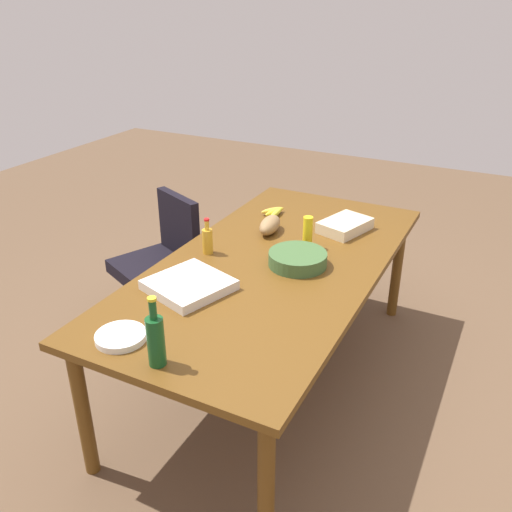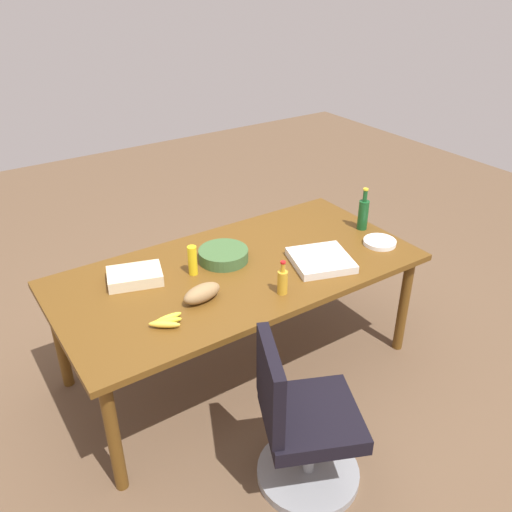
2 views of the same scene
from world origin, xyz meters
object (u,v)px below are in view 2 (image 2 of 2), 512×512
(banana_bunch, at_px, (166,321))
(bread_loaf, at_px, (202,293))
(wine_bottle, at_px, (363,213))
(sheet_cake, at_px, (135,276))
(pizza_box, at_px, (321,260))
(mustard_bottle, at_px, (193,260))
(dressing_bottle, at_px, (283,281))
(office_chair, at_px, (302,430))
(salad_bowl, at_px, (223,255))
(paper_plate_stack, at_px, (380,242))
(conference_table, at_px, (239,277))

(banana_bunch, xyz_separation_m, bread_loaf, (0.27, 0.10, 0.03))
(wine_bottle, distance_m, sheet_cake, 1.65)
(pizza_box, distance_m, mustard_bottle, 0.81)
(dressing_bottle, height_order, pizza_box, dressing_bottle)
(banana_bunch, relative_size, sheet_cake, 0.63)
(office_chair, distance_m, salad_bowl, 1.21)
(paper_plate_stack, distance_m, sheet_cake, 1.64)
(wine_bottle, xyz_separation_m, sheet_cake, (-1.63, 0.24, -0.08))
(paper_plate_stack, xyz_separation_m, sheet_cake, (-1.57, 0.48, 0.02))
(conference_table, height_order, bread_loaf, bread_loaf)
(dressing_bottle, bearing_deg, conference_table, 98.80)
(pizza_box, relative_size, mustard_bottle, 1.90)
(salad_bowl, relative_size, bread_loaf, 1.33)
(office_chair, bearing_deg, conference_table, 76.76)
(office_chair, relative_size, wine_bottle, 2.96)
(sheet_cake, bearing_deg, paper_plate_stack, -16.96)
(banana_bunch, bearing_deg, pizza_box, 2.38)
(sheet_cake, distance_m, pizza_box, 1.16)
(dressing_bottle, distance_m, mustard_bottle, 0.58)
(conference_table, xyz_separation_m, dressing_bottle, (0.06, -0.38, 0.15))
(conference_table, height_order, mustard_bottle, mustard_bottle)
(conference_table, distance_m, pizza_box, 0.53)
(wine_bottle, bearing_deg, mustard_bottle, 174.83)
(bread_loaf, height_order, pizza_box, bread_loaf)
(salad_bowl, bearing_deg, paper_plate_stack, -21.98)
(pizza_box, bearing_deg, paper_plate_stack, 15.77)
(bread_loaf, relative_size, paper_plate_stack, 1.09)
(dressing_bottle, xyz_separation_m, bread_loaf, (-0.42, 0.19, -0.03))
(banana_bunch, relative_size, pizza_box, 0.56)
(dressing_bottle, distance_m, sheet_cake, 0.89)
(bread_loaf, xyz_separation_m, wine_bottle, (1.40, 0.17, 0.07))
(pizza_box, bearing_deg, conference_table, 170.00)
(conference_table, height_order, dressing_bottle, dressing_bottle)
(dressing_bottle, distance_m, paper_plate_stack, 0.92)
(wine_bottle, xyz_separation_m, pizza_box, (-0.57, -0.22, -0.09))
(banana_bunch, relative_size, wine_bottle, 0.65)
(banana_bunch, height_order, pizza_box, pizza_box)
(bread_loaf, height_order, sheet_cake, bread_loaf)
(office_chair, relative_size, paper_plate_stack, 4.15)
(paper_plate_stack, distance_m, mustard_bottle, 1.29)
(banana_bunch, relative_size, paper_plate_stack, 0.91)
(paper_plate_stack, relative_size, sheet_cake, 0.69)
(conference_table, relative_size, paper_plate_stack, 10.41)
(bread_loaf, height_order, paper_plate_stack, bread_loaf)
(salad_bowl, distance_m, sheet_cake, 0.58)
(wine_bottle, xyz_separation_m, mustard_bottle, (-1.30, 0.12, -0.02))
(pizza_box, bearing_deg, dressing_bottle, -143.18)
(office_chair, distance_m, paper_plate_stack, 1.45)
(dressing_bottle, bearing_deg, banana_bunch, 172.52)
(salad_bowl, distance_m, dressing_bottle, 0.53)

